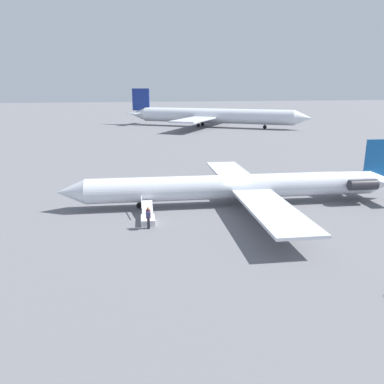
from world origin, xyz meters
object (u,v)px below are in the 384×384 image
object	(u,v)px
airplane_far_right	(212,116)
boarding_stairs	(148,217)
airplane_main	(243,186)
passenger	(148,216)

from	to	relation	value
airplane_far_right	boarding_stairs	bearing A→B (deg)	-76.12
airplane_main	boarding_stairs	world-z (taller)	airplane_main
passenger	boarding_stairs	bearing A→B (deg)	1.03
airplane_far_right	passenger	size ratio (longest dim) A/B	26.83
boarding_stairs	airplane_main	bearing A→B (deg)	-67.73
boarding_stairs	passenger	xyz separation A→B (m)	(0.17, 1.61, 0.65)
passenger	airplane_main	bearing A→B (deg)	-59.35
airplane_main	boarding_stairs	bearing A→B (deg)	22.27
airplane_main	airplane_far_right	bearing A→B (deg)	-98.37
airplane_far_right	passenger	xyz separation A→B (m)	(29.39, 76.35, -2.17)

